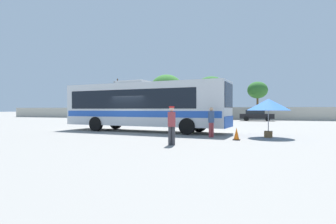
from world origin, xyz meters
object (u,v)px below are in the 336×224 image
(coach_bus_silver_blue, at_px, (142,104))
(parked_car_third_black, at_px, (217,115))
(roadside_tree_left, at_px, (122,96))
(roadside_tree_midright, at_px, (211,91))
(roadside_tree_right, at_px, (258,90))
(parked_car_rightmost_black, at_px, (256,115))
(attendant_by_bus_door, at_px, (211,120))
(parked_car_leftmost_grey, at_px, (141,115))
(roadside_tree_midleft, at_px, (167,88))
(vendor_umbrella_near_gate_blue, at_px, (268,105))
(parked_car_second_white, at_px, (173,115))
(traffic_cone_on_apron, at_px, (236,134))
(passenger_waiting_on_apron, at_px, (172,123))
(utility_pole_near, at_px, (118,97))

(coach_bus_silver_blue, distance_m, parked_car_third_black, 21.82)
(roadside_tree_left, bearing_deg, roadside_tree_midright, -6.68)
(coach_bus_silver_blue, bearing_deg, roadside_tree_right, 76.18)
(parked_car_third_black, relative_size, parked_car_rightmost_black, 0.92)
(attendant_by_bus_door, distance_m, roadside_tree_right, 31.92)
(parked_car_leftmost_grey, relative_size, roadside_tree_midright, 0.63)
(attendant_by_bus_door, relative_size, roadside_tree_right, 0.28)
(attendant_by_bus_door, bearing_deg, roadside_tree_midleft, 114.43)
(vendor_umbrella_near_gate_blue, relative_size, roadside_tree_midright, 0.33)
(parked_car_second_white, bearing_deg, attendant_by_bus_door, -66.23)
(parked_car_second_white, distance_m, parked_car_rightmost_black, 12.03)
(parked_car_rightmost_black, bearing_deg, traffic_cone_on_apron, -90.73)
(traffic_cone_on_apron, bearing_deg, roadside_tree_midleft, 116.01)
(vendor_umbrella_near_gate_blue, distance_m, roadside_tree_midright, 31.56)
(vendor_umbrella_near_gate_blue, height_order, parked_car_rightmost_black, vendor_umbrella_near_gate_blue)
(passenger_waiting_on_apron, xyz_separation_m, parked_car_second_white, (-9.18, 27.09, -0.21))
(roadside_tree_left, bearing_deg, utility_pole_near, -75.14)
(roadside_tree_midright, bearing_deg, utility_pole_near, -175.99)
(parked_car_third_black, relative_size, roadside_tree_left, 0.65)
(utility_pole_near, bearing_deg, attendant_by_bus_door, -51.71)
(roadside_tree_midleft, bearing_deg, vendor_umbrella_near_gate_blue, -60.18)
(utility_pole_near, bearing_deg, parked_car_second_white, -26.56)
(passenger_waiting_on_apron, bearing_deg, attendant_by_bus_door, 75.15)
(parked_car_rightmost_black, distance_m, traffic_cone_on_apron, 24.74)
(passenger_waiting_on_apron, bearing_deg, parked_car_second_white, 108.72)
(attendant_by_bus_door, height_order, passenger_waiting_on_apron, passenger_waiting_on_apron)
(traffic_cone_on_apron, bearing_deg, parked_car_second_white, 115.86)
(attendant_by_bus_door, xyz_separation_m, parked_car_second_white, (-10.22, 23.20, -0.19))
(vendor_umbrella_near_gate_blue, height_order, roadside_tree_left, roadside_tree_left)
(passenger_waiting_on_apron, relative_size, parked_car_third_black, 0.41)
(roadside_tree_midleft, bearing_deg, roadside_tree_midright, 4.79)
(parked_car_third_black, bearing_deg, roadside_tree_midleft, 148.07)
(parked_car_rightmost_black, height_order, roadside_tree_midright, roadside_tree_midright)
(coach_bus_silver_blue, xyz_separation_m, parked_car_leftmost_grey, (-10.16, 21.05, -1.19))
(attendant_by_bus_door, xyz_separation_m, roadside_tree_midright, (-5.87, 31.14, 3.85))
(roadside_tree_left, xyz_separation_m, roadside_tree_midleft, (10.67, -2.85, 1.07))
(utility_pole_near, distance_m, traffic_cone_on_apron, 39.90)
(traffic_cone_on_apron, bearing_deg, parked_car_third_black, 101.79)
(roadside_tree_left, relative_size, traffic_cone_on_apron, 9.94)
(roadside_tree_left, xyz_separation_m, traffic_cone_on_apron, (25.99, -34.25, -4.01))
(parked_car_second_white, bearing_deg, roadside_tree_midleft, 116.51)
(parked_car_leftmost_grey, relative_size, roadside_tree_right, 0.74)
(parked_car_leftmost_grey, xyz_separation_m, roadside_tree_left, (-8.91, 9.81, 3.56))
(parked_car_leftmost_grey, xyz_separation_m, roadside_tree_midleft, (1.76, 6.96, 4.63))
(attendant_by_bus_door, distance_m, vendor_umbrella_near_gate_blue, 3.32)
(attendant_by_bus_door, relative_size, parked_car_leftmost_grey, 0.37)
(passenger_waiting_on_apron, height_order, roadside_tree_midleft, roadside_tree_midleft)
(utility_pole_near, bearing_deg, roadside_tree_midright, 4.01)
(coach_bus_silver_blue, height_order, utility_pole_near, utility_pole_near)
(parked_car_leftmost_grey, bearing_deg, roadside_tree_right, 25.16)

